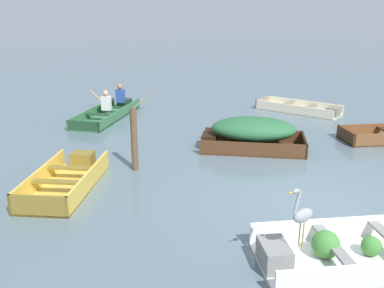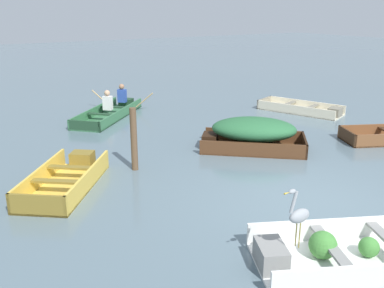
% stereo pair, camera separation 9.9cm
% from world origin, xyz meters
% --- Properties ---
extents(ground_plane, '(80.00, 80.00, 0.00)m').
position_xyz_m(ground_plane, '(0.00, 0.00, 0.00)').
color(ground_plane, slate).
extents(dinghy_white_foreground, '(3.16, 2.37, 0.43)m').
position_xyz_m(dinghy_white_foreground, '(-0.94, -1.63, 0.15)').
color(dinghy_white_foreground, white).
rests_on(dinghy_white_foreground, ground).
extents(skiff_cream_near_moored, '(1.87, 2.90, 0.31)m').
position_xyz_m(skiff_cream_near_moored, '(4.98, 5.04, 0.11)').
color(skiff_cream_near_moored, beige).
rests_on(skiff_cream_near_moored, ground).
extents(skiff_yellow_mid_moored, '(2.30, 2.54, 0.39)m').
position_xyz_m(skiff_yellow_mid_moored, '(-3.51, 3.13, 0.14)').
color(skiff_yellow_mid_moored, '#E5BC47').
rests_on(skiff_yellow_mid_moored, ground).
extents(skiff_dark_varnish_far_moored, '(2.69, 2.56, 0.81)m').
position_xyz_m(skiff_dark_varnish_far_moored, '(1.03, 2.95, 0.45)').
color(skiff_dark_varnish_far_moored, '#4C2D19').
rests_on(skiff_dark_varnish_far_moored, ground).
extents(rowboat_green_with_crew, '(3.20, 3.18, 0.88)m').
position_xyz_m(rowboat_green_with_crew, '(-0.62, 8.02, 0.17)').
color(rowboat_green_with_crew, '#387047').
rests_on(rowboat_green_with_crew, ground).
extents(heron_on_dinghy, '(0.45, 0.14, 0.84)m').
position_xyz_m(heron_on_dinghy, '(-1.89, -1.41, 0.90)').
color(heron_on_dinghy, olive).
rests_on(heron_on_dinghy, dinghy_white_foreground).
extents(mooring_post, '(0.14, 0.14, 1.37)m').
position_xyz_m(mooring_post, '(-2.00, 3.23, 0.68)').
color(mooring_post, brown).
rests_on(mooring_post, ground).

